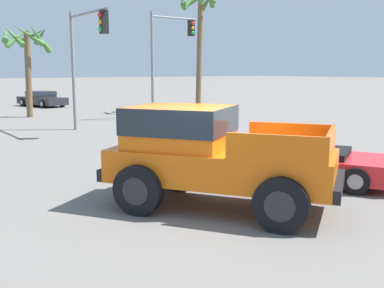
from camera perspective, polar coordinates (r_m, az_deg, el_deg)
The scene contains 8 objects.
ground_plane at distance 9.29m, azimuth 1.83°, elevation -7.99°, with size 320.00×320.00×0.00m, color slate.
orange_pickup_truck at distance 9.10m, azimuth 1.85°, elevation -0.91°, with size 4.11×4.93×2.04m.
red_convertible_car at distance 11.79m, azimuth 14.06°, elevation -2.40°, with size 3.69×4.73×1.09m.
parked_car_dark at distance 36.88m, azimuth -18.53°, elevation 5.49°, with size 2.75×4.85×1.18m.
traffic_light_main at distance 20.35m, azimuth -13.38°, elevation 12.00°, with size 0.38×3.93×5.41m.
traffic_light_crosswalk at distance 26.10m, azimuth -2.89°, elevation 12.27°, with size 3.12×0.38×5.95m.
palm_tree_tall at distance 28.47m, azimuth -20.30°, elevation 11.52°, with size 2.89×2.90×5.47m.
palm_tree_short at distance 29.83m, azimuth 0.75°, elevation 15.44°, with size 2.73×2.73×7.94m.
Camera 1 is at (-5.49, -6.97, 2.77)m, focal length 42.00 mm.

